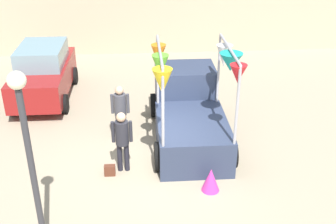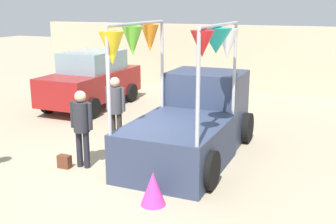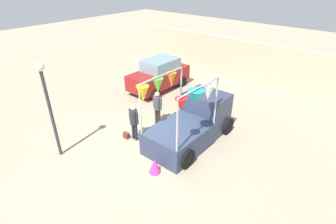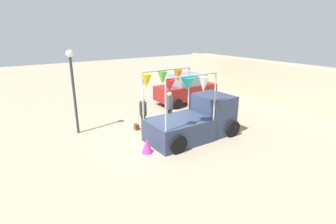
{
  "view_description": "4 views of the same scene",
  "coord_description": "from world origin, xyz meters",
  "px_view_note": "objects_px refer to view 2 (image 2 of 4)",
  "views": [
    {
      "loc": [
        -0.4,
        -9.42,
        6.31
      ],
      "look_at": [
        0.31,
        0.67,
        1.21
      ],
      "focal_mm": 45.0,
      "sensor_mm": 36.0,
      "label": 1
    },
    {
      "loc": [
        4.09,
        -7.3,
        3.4
      ],
      "look_at": [
        0.76,
        0.51,
        1.22
      ],
      "focal_mm": 45.0,
      "sensor_mm": 36.0,
      "label": 2
    },
    {
      "loc": [
        6.37,
        -6.53,
        6.6
      ],
      "look_at": [
        0.19,
        0.72,
        1.36
      ],
      "focal_mm": 28.0,
      "sensor_mm": 36.0,
      "label": 3
    },
    {
      "loc": [
        9.51,
        -5.78,
        4.73
      ],
      "look_at": [
        0.28,
        0.41,
        1.17
      ],
      "focal_mm": 28.0,
      "sensor_mm": 36.0,
      "label": 4
    }
  ],
  "objects_px": {
    "parked_car": "(92,79)",
    "person_customer": "(82,122)",
    "handbag": "(64,162)",
    "person_vendor": "(116,104)",
    "folded_kite_bundle_magenta": "(153,189)",
    "vendor_truck": "(193,118)"
  },
  "relations": [
    {
      "from": "person_vendor",
      "to": "parked_car",
      "type": "bearing_deg",
      "value": 130.93
    },
    {
      "from": "person_vendor",
      "to": "handbag",
      "type": "height_order",
      "value": "person_vendor"
    },
    {
      "from": "parked_car",
      "to": "person_customer",
      "type": "distance_m",
      "value": 5.55
    },
    {
      "from": "vendor_truck",
      "to": "person_customer",
      "type": "relative_size",
      "value": 2.43
    },
    {
      "from": "vendor_truck",
      "to": "folded_kite_bundle_magenta",
      "type": "height_order",
      "value": "vendor_truck"
    },
    {
      "from": "vendor_truck",
      "to": "person_vendor",
      "type": "height_order",
      "value": "vendor_truck"
    },
    {
      "from": "vendor_truck",
      "to": "parked_car",
      "type": "relative_size",
      "value": 1.01
    },
    {
      "from": "parked_car",
      "to": "person_vendor",
      "type": "distance_m",
      "value": 4.22
    },
    {
      "from": "parked_car",
      "to": "person_vendor",
      "type": "height_order",
      "value": "parked_car"
    },
    {
      "from": "person_customer",
      "to": "handbag",
      "type": "xyz_separation_m",
      "value": [
        -0.35,
        -0.2,
        -0.87
      ]
    },
    {
      "from": "handbag",
      "to": "person_customer",
      "type": "bearing_deg",
      "value": 29.74
    },
    {
      "from": "person_vendor",
      "to": "vendor_truck",
      "type": "bearing_deg",
      "value": 3.64
    },
    {
      "from": "person_customer",
      "to": "handbag",
      "type": "distance_m",
      "value": 0.96
    },
    {
      "from": "vendor_truck",
      "to": "handbag",
      "type": "relative_size",
      "value": 14.49
    },
    {
      "from": "person_customer",
      "to": "person_vendor",
      "type": "height_order",
      "value": "person_vendor"
    },
    {
      "from": "person_vendor",
      "to": "folded_kite_bundle_magenta",
      "type": "height_order",
      "value": "person_vendor"
    },
    {
      "from": "folded_kite_bundle_magenta",
      "to": "handbag",
      "type": "bearing_deg",
      "value": 161.99
    },
    {
      "from": "handbag",
      "to": "folded_kite_bundle_magenta",
      "type": "bearing_deg",
      "value": -18.01
    },
    {
      "from": "person_customer",
      "to": "person_vendor",
      "type": "bearing_deg",
      "value": 93.33
    },
    {
      "from": "parked_car",
      "to": "folded_kite_bundle_magenta",
      "type": "height_order",
      "value": "parked_car"
    },
    {
      "from": "person_customer",
      "to": "person_vendor",
      "type": "relative_size",
      "value": 0.98
    },
    {
      "from": "person_customer",
      "to": "handbag",
      "type": "relative_size",
      "value": 5.97
    }
  ]
}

